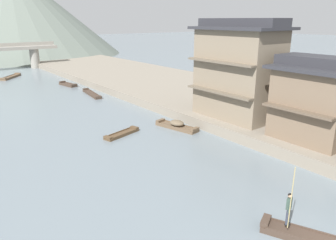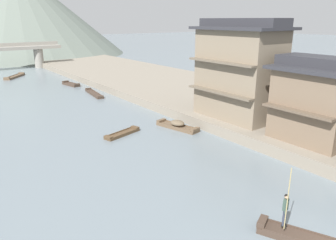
{
  "view_description": "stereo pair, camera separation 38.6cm",
  "coord_description": "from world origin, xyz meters",
  "px_view_note": "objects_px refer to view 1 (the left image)",
  "views": [
    {
      "loc": [
        -12.08,
        -3.48,
        9.55
      ],
      "look_at": [
        2.64,
        15.64,
        1.96
      ],
      "focal_mm": 34.24,
      "sensor_mm": 36.0,
      "label": 1
    },
    {
      "loc": [
        -11.77,
        -3.71,
        9.55
      ],
      "look_at": [
        2.64,
        15.64,
        1.96
      ],
      "focal_mm": 34.24,
      "sensor_mm": 36.0,
      "label": 2
    }
  ],
  "objects_px": {
    "boat_moored_far": "(177,125)",
    "boat_midriver_drifting": "(11,77)",
    "house_waterfront_second": "(317,100)",
    "boat_moored_third": "(68,85)",
    "boatman_person": "(289,205)",
    "boat_moored_second": "(122,134)",
    "house_waterfront_tall": "(238,70)",
    "boat_moored_nearest": "(92,94)"
  },
  "relations": [
    {
      "from": "boat_moored_nearest",
      "to": "house_waterfront_second",
      "type": "xyz_separation_m",
      "value": [
        5.31,
        -27.56,
        3.8
      ]
    },
    {
      "from": "boat_moored_nearest",
      "to": "boat_moored_far",
      "type": "bearing_deg",
      "value": -88.98
    },
    {
      "from": "boat_midriver_drifting",
      "to": "boat_moored_third",
      "type": "bearing_deg",
      "value": -67.21
    },
    {
      "from": "boatman_person",
      "to": "boat_moored_nearest",
      "type": "xyz_separation_m",
      "value": [
        5.26,
        32.34,
        -1.41
      ]
    },
    {
      "from": "boat_moored_nearest",
      "to": "boat_midriver_drifting",
      "type": "height_order",
      "value": "boat_midriver_drifting"
    },
    {
      "from": "boatman_person",
      "to": "boat_moored_second",
      "type": "height_order",
      "value": "boatman_person"
    },
    {
      "from": "house_waterfront_tall",
      "to": "boat_moored_nearest",
      "type": "bearing_deg",
      "value": 104.54
    },
    {
      "from": "boatman_person",
      "to": "boat_moored_far",
      "type": "bearing_deg",
      "value": 69.48
    },
    {
      "from": "boatman_person",
      "to": "boat_midriver_drifting",
      "type": "height_order",
      "value": "boatman_person"
    },
    {
      "from": "boat_moored_nearest",
      "to": "boat_moored_third",
      "type": "xyz_separation_m",
      "value": [
        -0.18,
        7.95,
        0.03
      ]
    },
    {
      "from": "boat_moored_second",
      "to": "boat_moored_far",
      "type": "bearing_deg",
      "value": -16.99
    },
    {
      "from": "boat_moored_second",
      "to": "boat_moored_third",
      "type": "height_order",
      "value": "boat_moored_third"
    },
    {
      "from": "house_waterfront_second",
      "to": "boat_moored_third",
      "type": "bearing_deg",
      "value": 98.8
    },
    {
      "from": "boat_moored_third",
      "to": "boat_moored_far",
      "type": "distance_m",
      "value": 25.43
    },
    {
      "from": "boat_midriver_drifting",
      "to": "house_waterfront_tall",
      "type": "distance_m",
      "value": 42.25
    },
    {
      "from": "boatman_person",
      "to": "boat_moored_third",
      "type": "height_order",
      "value": "boatman_person"
    },
    {
      "from": "boat_moored_second",
      "to": "house_waterfront_tall",
      "type": "distance_m",
      "value": 11.78
    },
    {
      "from": "boatman_person",
      "to": "boat_moored_second",
      "type": "xyz_separation_m",
      "value": [
        0.67,
        16.37,
        -1.42
      ]
    },
    {
      "from": "boatman_person",
      "to": "boat_moored_far",
      "type": "distance_m",
      "value": 15.93
    },
    {
      "from": "boat_moored_far",
      "to": "boat_moored_nearest",
      "type": "bearing_deg",
      "value": 91.02
    },
    {
      "from": "boatman_person",
      "to": "house_waterfront_tall",
      "type": "height_order",
      "value": "house_waterfront_tall"
    },
    {
      "from": "boat_moored_second",
      "to": "boat_midriver_drifting",
      "type": "distance_m",
      "value": 36.48
    },
    {
      "from": "boatman_person",
      "to": "boat_moored_far",
      "type": "xyz_separation_m",
      "value": [
        5.57,
        14.87,
        -1.26
      ]
    },
    {
      "from": "boat_moored_third",
      "to": "boat_midriver_drifting",
      "type": "relative_size",
      "value": 0.77
    },
    {
      "from": "boatman_person",
      "to": "boat_moored_third",
      "type": "xyz_separation_m",
      "value": [
        5.08,
        40.29,
        -1.38
      ]
    },
    {
      "from": "boat_moored_third",
      "to": "boat_moored_far",
      "type": "height_order",
      "value": "boat_moored_far"
    },
    {
      "from": "boat_moored_far",
      "to": "boat_moored_second",
      "type": "bearing_deg",
      "value": 163.01
    },
    {
      "from": "boat_midriver_drifting",
      "to": "boat_moored_nearest",
      "type": "bearing_deg",
      "value": -75.11
    },
    {
      "from": "boat_moored_far",
      "to": "house_waterfront_second",
      "type": "distance_m",
      "value": 11.83
    },
    {
      "from": "boat_moored_far",
      "to": "boat_midriver_drifting",
      "type": "distance_m",
      "value": 38.4
    },
    {
      "from": "house_waterfront_tall",
      "to": "boatman_person",
      "type": "bearing_deg",
      "value": -130.49
    },
    {
      "from": "boat_moored_nearest",
      "to": "boat_moored_third",
      "type": "relative_size",
      "value": 1.55
    },
    {
      "from": "house_waterfront_second",
      "to": "house_waterfront_tall",
      "type": "xyz_separation_m",
      "value": [
        -0.11,
        7.47,
        1.29
      ]
    },
    {
      "from": "boat_moored_second",
      "to": "house_waterfront_second",
      "type": "relative_size",
      "value": 0.59
    },
    {
      "from": "house_waterfront_second",
      "to": "boat_moored_second",
      "type": "bearing_deg",
      "value": 130.54
    },
    {
      "from": "boat_moored_third",
      "to": "boat_midriver_drifting",
      "type": "height_order",
      "value": "boat_moored_third"
    },
    {
      "from": "boat_moored_second",
      "to": "boat_moored_far",
      "type": "height_order",
      "value": "boat_moored_far"
    },
    {
      "from": "boatman_person",
      "to": "house_waterfront_tall",
      "type": "distance_m",
      "value": 16.53
    },
    {
      "from": "boat_moored_second",
      "to": "boat_moored_third",
      "type": "distance_m",
      "value": 24.33
    },
    {
      "from": "boat_moored_second",
      "to": "boat_moored_far",
      "type": "distance_m",
      "value": 5.13
    },
    {
      "from": "boat_moored_third",
      "to": "house_waterfront_second",
      "type": "bearing_deg",
      "value": -81.2
    },
    {
      "from": "boat_moored_nearest",
      "to": "boat_midriver_drifting",
      "type": "bearing_deg",
      "value": 104.89
    }
  ]
}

